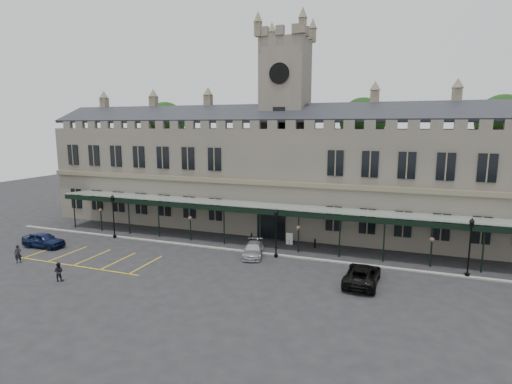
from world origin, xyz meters
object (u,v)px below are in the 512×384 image
(station_building, at_px, (284,175))
(clock_tower, at_px, (285,119))
(car_taxi, at_px, (253,250))
(person_b, at_px, (59,272))
(traffic_cone, at_px, (349,276))
(car_van, at_px, (362,275))
(lamp_post_left, at_px, (113,212))
(lamp_post_right, at_px, (470,242))
(car_left_a, at_px, (44,240))
(person_a, at_px, (18,254))
(sign_board, at_px, (289,239))
(lamp_post_mid, at_px, (276,229))

(station_building, relative_size, clock_tower, 2.42)
(car_taxi, bearing_deg, person_b, -152.42)
(traffic_cone, distance_m, car_van, 1.19)
(lamp_post_left, xyz_separation_m, lamp_post_right, (35.21, 0.38, 0.08))
(lamp_post_right, bearing_deg, person_b, -158.59)
(lamp_post_left, distance_m, car_left_a, 7.31)
(lamp_post_right, xyz_separation_m, person_a, (-37.92, -10.11, -2.15))
(traffic_cone, xyz_separation_m, person_b, (-21.92, -8.17, 0.41))
(sign_board, xyz_separation_m, car_left_a, (-23.49, -9.56, 0.15))
(sign_board, xyz_separation_m, car_taxi, (-2.25, -4.81, 0.02))
(sign_board, bearing_deg, lamp_post_left, -164.73)
(car_taxi, xyz_separation_m, car_van, (10.44, -3.42, 0.12))
(clock_tower, height_order, lamp_post_mid, clock_tower)
(lamp_post_left, relative_size, sign_board, 3.91)
(car_left_a, distance_m, car_taxi, 21.76)
(sign_board, height_order, car_van, car_van)
(station_building, xyz_separation_m, person_a, (-19.20, -20.44, -5.63))
(traffic_cone, distance_m, person_b, 23.40)
(person_b, bearing_deg, car_taxi, -157.17)
(clock_tower, xyz_separation_m, sign_board, (2.49, -6.57, -12.50))
(station_building, bearing_deg, car_van, -54.03)
(clock_tower, bearing_deg, lamp_post_right, -29.09)
(station_building, xyz_separation_m, lamp_post_left, (-16.49, -10.71, -3.56))
(traffic_cone, height_order, sign_board, sign_board)
(lamp_post_left, distance_m, sign_board, 19.57)
(lamp_post_left, bearing_deg, traffic_cone, -7.88)
(traffic_cone, xyz_separation_m, person_a, (-28.82, -6.11, 0.47))
(lamp_post_left, relative_size, car_taxi, 1.13)
(lamp_post_left, relative_size, person_a, 2.93)
(lamp_post_mid, height_order, person_b, lamp_post_mid)
(lamp_post_mid, bearing_deg, station_building, 102.32)
(station_building, xyz_separation_m, clock_tower, (0.00, 0.09, 6.64))
(traffic_cone, bearing_deg, station_building, 123.88)
(traffic_cone, height_order, person_a, person_a)
(lamp_post_mid, xyz_separation_m, person_b, (-14.68, -11.60, -2.02))
(station_building, distance_m, car_taxi, 12.71)
(lamp_post_right, height_order, sign_board, lamp_post_right)
(clock_tower, relative_size, car_left_a, 5.53)
(car_left_a, bearing_deg, person_a, -159.73)
(clock_tower, relative_size, car_taxi, 5.71)
(sign_board, bearing_deg, traffic_cone, -45.00)
(car_van, distance_m, person_a, 30.42)
(car_left_a, bearing_deg, clock_tower, -54.47)
(person_a, bearing_deg, car_taxi, -11.54)
(person_a, bearing_deg, station_building, 10.04)
(lamp_post_mid, height_order, sign_board, lamp_post_mid)
(lamp_post_right, bearing_deg, person_a, -165.07)
(clock_tower, height_order, car_taxi, clock_tower)
(clock_tower, xyz_separation_m, person_a, (-19.20, -20.52, -12.27))
(clock_tower, relative_size, car_van, 4.61)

